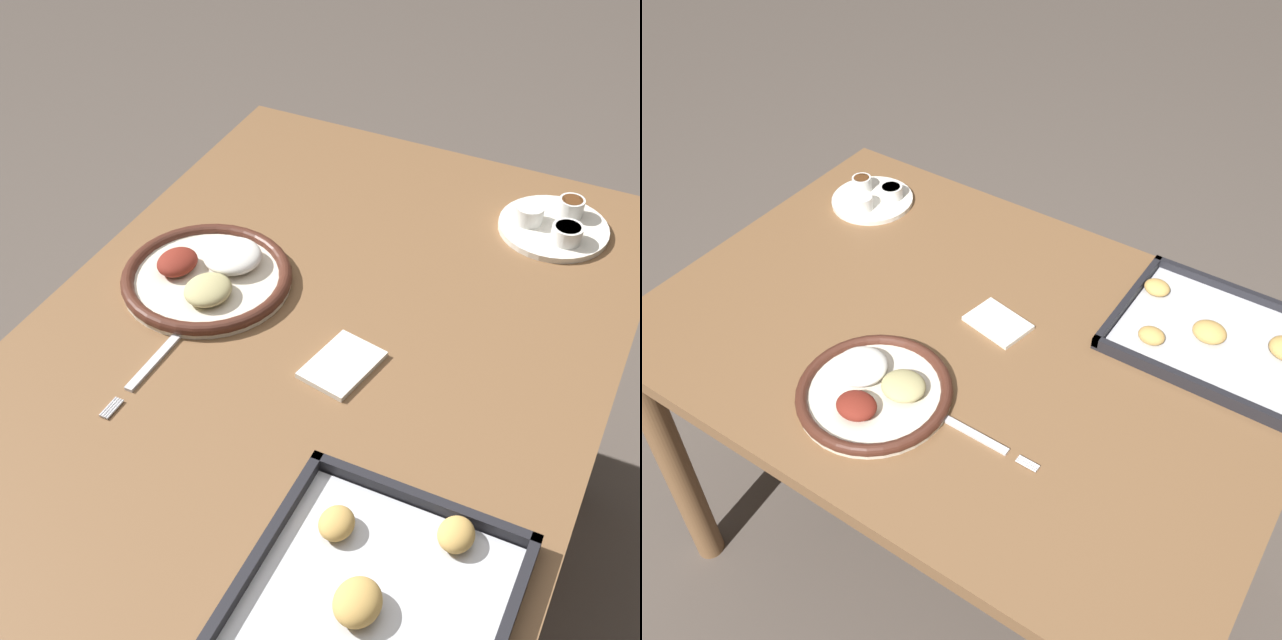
% 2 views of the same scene
% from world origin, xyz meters
% --- Properties ---
extents(ground_plane, '(8.00, 8.00, 0.00)m').
position_xyz_m(ground_plane, '(0.00, 0.00, 0.00)').
color(ground_plane, '#564C44').
extents(dining_table, '(1.11, 0.78, 0.71)m').
position_xyz_m(dining_table, '(0.00, 0.00, 0.60)').
color(dining_table, brown).
rests_on(dining_table, ground_plane).
extents(dinner_plate, '(0.25, 0.25, 0.04)m').
position_xyz_m(dinner_plate, '(-0.05, -0.20, 0.72)').
color(dinner_plate, beige).
rests_on(dinner_plate, dining_table).
extents(fork, '(0.21, 0.02, 0.00)m').
position_xyz_m(fork, '(0.13, -0.18, 0.71)').
color(fork, silver).
rests_on(fork, dining_table).
extents(saucer_plate, '(0.17, 0.17, 0.04)m').
position_xyz_m(saucer_plate, '(-0.40, 0.23, 0.72)').
color(saucer_plate, white).
rests_on(saucer_plate, dining_table).
extents(baking_tray, '(0.35, 0.27, 0.04)m').
position_xyz_m(baking_tray, '(0.36, 0.23, 0.72)').
color(baking_tray, black).
rests_on(baking_tray, dining_table).
extents(napkin, '(0.12, 0.09, 0.01)m').
position_xyz_m(napkin, '(0.03, 0.05, 0.71)').
color(napkin, silver).
rests_on(napkin, dining_table).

